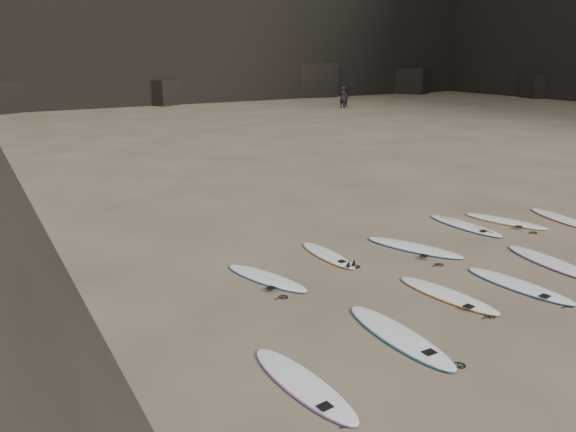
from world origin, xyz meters
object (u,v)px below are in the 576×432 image
surfboard_4 (552,262)px  surfboard_10 (561,218)px  surfboard_1 (399,335)px  surfboard_0 (303,383)px  surfboard_8 (465,225)px  surfboard_2 (447,295)px  surfboard_9 (505,221)px  surfboard_3 (519,285)px  person_b (347,97)px  surfboard_7 (414,247)px  person_a (343,97)px  surfboard_6 (328,255)px  surfboard_5 (266,278)px

surfboard_4 → surfboard_10: 4.22m
surfboard_1 → surfboard_4: surfboard_1 is taller
surfboard_0 → surfboard_8: 9.61m
surfboard_2 → surfboard_1: bearing=-167.0°
surfboard_0 → surfboard_9: (9.87, 4.25, -0.00)m
surfboard_8 → surfboard_9: size_ratio=1.04×
surfboard_2 → surfboard_3: size_ratio=0.96×
surfboard_0 → person_b: person_b is taller
surfboard_10 → surfboard_7: bearing=-172.4°
surfboard_9 → surfboard_8: bearing=149.8°
surfboard_2 → surfboard_10: same height
surfboard_1 → surfboard_8: bearing=34.1°
surfboard_2 → surfboard_4: bearing=-8.1°
surfboard_4 → surfboard_9: bearing=63.4°
surfboard_2 → person_a: (21.18, 33.45, 0.90)m
surfboard_6 → surfboard_7: surfboard_7 is taller
surfboard_1 → surfboard_7: bearing=44.7°
surfboard_2 → surfboard_10: 7.53m
surfboard_10 → surfboard_4: bearing=-137.4°
surfboard_8 → person_a: bearing=56.7°
surfboard_10 → person_b: 35.41m
surfboard_6 → surfboard_2: bearing=-75.8°
surfboard_8 → surfboard_9: surfboard_8 is taller
surfboard_3 → surfboard_5: bearing=138.5°
surfboard_3 → surfboard_4: surfboard_4 is taller
surfboard_6 → surfboard_10: surfboard_10 is taller
surfboard_3 → person_b: size_ratio=1.55×
surfboard_7 → surfboard_5: bearing=154.5°
surfboard_0 → surfboard_1: surfboard_1 is taller
surfboard_8 → surfboard_10: (3.12, -0.99, -0.00)m
surfboard_3 → person_a: 39.07m
surfboard_1 → person_b: (24.33, 35.17, 0.78)m
surfboard_3 → person_b: 40.36m
surfboard_4 → person_b: bearing=67.4°
surfboard_5 → surfboard_9: 8.37m
surfboard_5 → surfboard_6: bearing=-4.6°
surfboard_6 → surfboard_7: size_ratio=0.82×
surfboard_5 → surfboard_8: bearing=-14.7°
surfboard_4 → surfboard_9: 3.48m
surfboard_5 → surfboard_10: (10.08, -0.48, 0.00)m
surfboard_0 → surfboard_1: 2.36m
surfboard_8 → person_a: size_ratio=1.37×
surfboard_9 → surfboard_1: bearing=-171.6°
surfboard_6 → surfboard_3: bearing=-55.4°
surfboard_8 → person_a: 34.69m
surfboard_0 → surfboard_4: (8.00, 1.32, 0.00)m
surfboard_9 → surfboard_3: bearing=-156.0°
surfboard_0 → surfboard_7: size_ratio=0.95×
surfboard_5 → surfboard_9: surfboard_9 is taller
surfboard_8 → surfboard_2: bearing=-144.8°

